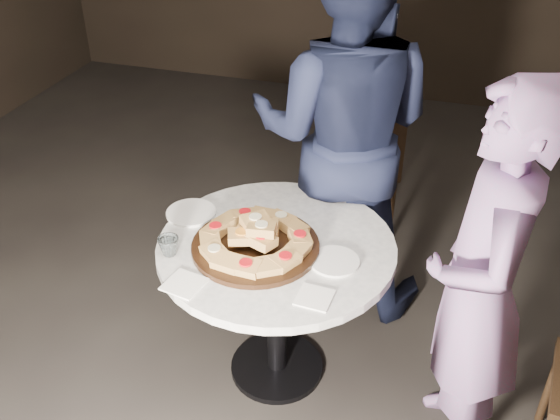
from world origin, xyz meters
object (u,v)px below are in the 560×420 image
serving_board (256,246)px  focaccia_pile (256,237)px  diner_teal (478,290)px  water_glass (169,246)px  diner_navy (343,133)px  table (277,269)px  chair_far (362,156)px

serving_board → focaccia_pile: (0.00, 0.00, 0.05)m
focaccia_pile → diner_teal: diner_teal is taller
serving_board → water_glass: size_ratio=6.10×
focaccia_pile → water_glass: focaccia_pile is taller
diner_navy → diner_teal: 1.05m
diner_navy → focaccia_pile: bearing=73.1°
focaccia_pile → water_glass: (-0.32, -0.14, -0.02)m
serving_board → water_glass: 0.34m
table → diner_navy: size_ratio=0.69×
table → chair_far: (0.14, 1.19, -0.05)m
table → water_glass: 0.46m
chair_far → diner_navy: bearing=77.1°
serving_board → chair_far: bearing=80.4°
table → serving_board: bearing=-140.2°
focaccia_pile → diner_navy: diner_navy is taller
serving_board → focaccia_pile: 0.05m
table → diner_navy: bearing=79.5°
focaccia_pile → diner_teal: bearing=-5.6°
chair_far → diner_teal: (0.65, -1.33, 0.25)m
table → focaccia_pile: bearing=-139.8°
serving_board → chair_far: (0.21, 1.25, -0.20)m
focaccia_pile → table: bearing=40.2°
focaccia_pile → diner_navy: 0.76m
table → diner_navy: diner_navy is taller
focaccia_pile → chair_far: chair_far is taller
water_glass → diner_teal: diner_teal is taller
table → water_glass: water_glass is taller
table → chair_far: size_ratio=1.36×
serving_board → diner_teal: bearing=-5.5°
focaccia_pile → diner_navy: (0.19, 0.72, 0.15)m
diner_navy → diner_teal: bearing=127.7°
chair_far → focaccia_pile: bearing=69.6°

